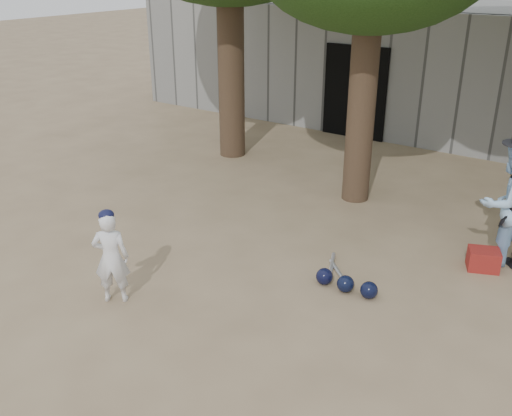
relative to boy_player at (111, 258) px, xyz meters
The scene contains 7 objects.
ground 1.01m from the boy_player, 56.25° to the left, with size 70.00×70.00×0.00m, color #937C5E.
boy_player is the anchor object (origin of this frame).
spectator_blue 5.45m from the boy_player, 45.72° to the left, with size 0.87×0.68×1.80m, color #9CC8F2.
red_bag 5.10m from the boy_player, 43.62° to the left, with size 0.42×0.32×0.30m, color #9D2D14.
back_building 11.05m from the boy_player, 87.68° to the left, with size 16.00×5.24×3.00m.
helmet_row 3.05m from the boy_player, 38.58° to the left, with size 0.87×0.26×0.23m.
bat_pile 3.07m from the boy_player, 48.70° to the left, with size 0.62×0.73×0.06m.
Camera 1 is at (4.60, -4.80, 4.03)m, focal length 40.00 mm.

